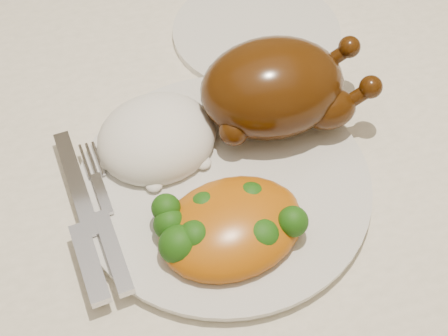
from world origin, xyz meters
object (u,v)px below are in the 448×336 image
object	(u,v)px
dining_table	(80,149)
side_plate	(256,32)
dinner_plate	(224,184)
roast_chicken	(277,87)

from	to	relation	value
dining_table	side_plate	world-z (taller)	side_plate
dinner_plate	roast_chicken	world-z (taller)	roast_chicken
dinner_plate	roast_chicken	size ratio (longest dim) A/B	1.58
dining_table	roast_chicken	xyz separation A→B (m)	(0.21, -0.11, 0.16)
dining_table	dinner_plate	bearing A→B (deg)	-52.22
dinner_plate	side_plate	world-z (taller)	dinner_plate
roast_chicken	dinner_plate	bearing A→B (deg)	-135.83
roast_chicken	side_plate	bearing A→B (deg)	81.79
dinner_plate	dining_table	bearing A→B (deg)	127.78
dining_table	dinner_plate	xyz separation A→B (m)	(0.14, -0.18, 0.11)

